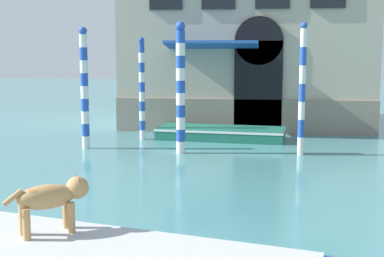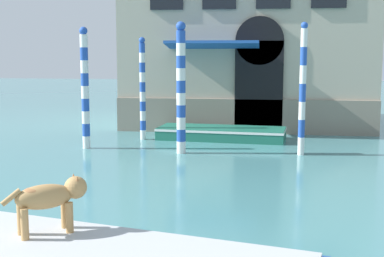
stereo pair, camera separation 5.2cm
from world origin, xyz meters
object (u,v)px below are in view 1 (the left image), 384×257
at_px(mooring_pole_1, 84,88).
at_px(mooring_pole_3, 302,89).
at_px(boat_moored_near_palazzo, 221,133).
at_px(dog_on_deck, 52,197).
at_px(mooring_pole_2, 181,88).
at_px(mooring_pole_0, 142,88).

distance_m(mooring_pole_1, mooring_pole_3, 6.90).
xyz_separation_m(boat_moored_near_palazzo, mooring_pole_3, (2.66, -2.62, 1.80)).
bearing_deg(dog_on_deck, boat_moored_near_palazzo, 47.71).
bearing_deg(mooring_pole_2, mooring_pole_0, 126.29).
bearing_deg(mooring_pole_1, mooring_pole_0, 54.34).
distance_m(dog_on_deck, boat_moored_near_palazzo, 12.64).
height_order(mooring_pole_0, mooring_pole_1, mooring_pole_1).
xyz_separation_m(dog_on_deck, mooring_pole_3, (3.90, 9.91, 0.78)).
relative_size(boat_moored_near_palazzo, mooring_pole_1, 1.19).
bearing_deg(boat_moored_near_palazzo, mooring_pole_3, -39.38).
bearing_deg(boat_moored_near_palazzo, mooring_pole_1, -144.79).
xyz_separation_m(boat_moored_near_palazzo, mooring_pole_2, (-1.03, -2.86, 1.82)).
height_order(dog_on_deck, mooring_pole_1, mooring_pole_1).
xyz_separation_m(dog_on_deck, boat_moored_near_palazzo, (1.24, 12.53, -1.02)).
relative_size(dog_on_deck, mooring_pole_3, 0.24).
height_order(mooring_pole_0, mooring_pole_3, mooring_pole_3).
bearing_deg(mooring_pole_3, dog_on_deck, -111.50).
bearing_deg(mooring_pole_0, boat_moored_near_palazzo, 8.98).
height_order(mooring_pole_0, mooring_pole_2, mooring_pole_2).
height_order(mooring_pole_1, mooring_pole_2, mooring_pole_2).
xyz_separation_m(mooring_pole_2, mooring_pole_3, (3.69, 0.23, -0.02)).
xyz_separation_m(boat_moored_near_palazzo, mooring_pole_0, (-2.80, -0.44, 1.62)).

